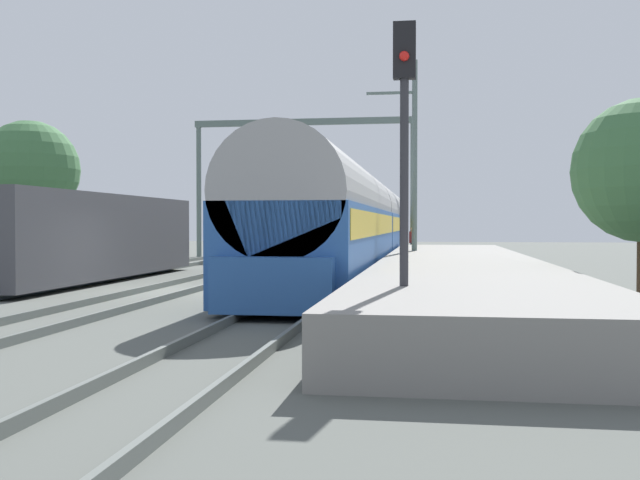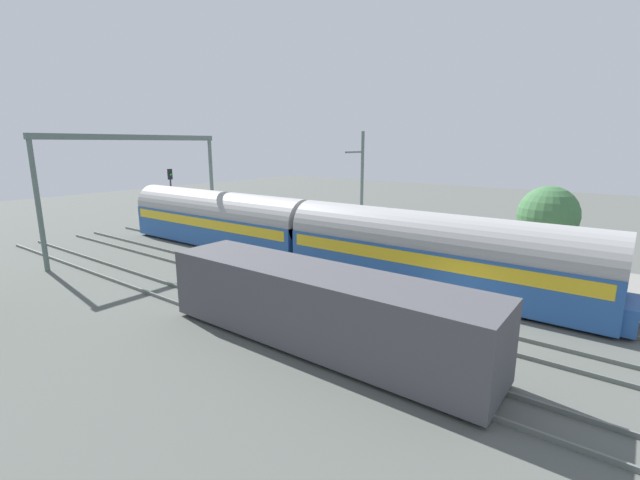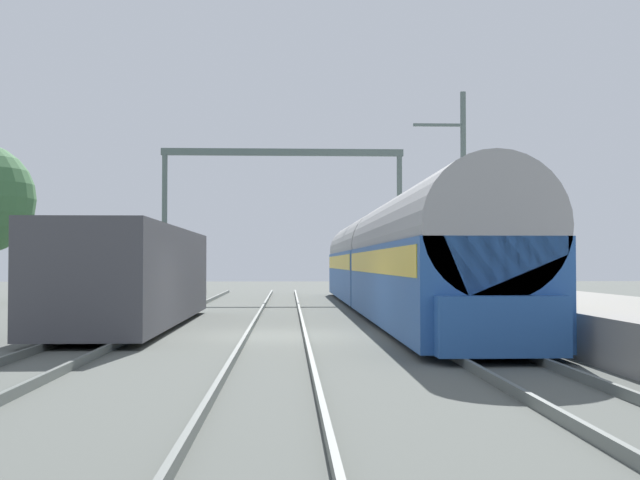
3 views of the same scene
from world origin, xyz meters
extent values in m
plane|color=#525651|center=(0.00, 0.00, 0.00)|extent=(120.00, 120.00, 0.00)
cube|color=#5D635E|center=(-4.88, 0.00, 0.08)|extent=(0.08, 60.00, 0.16)
cube|color=#5D635E|center=(-3.44, 0.00, 0.08)|extent=(0.08, 60.00, 0.16)
cube|color=#5D635E|center=(-0.72, 0.00, 0.08)|extent=(0.08, 60.00, 0.16)
cube|color=#5D635E|center=(0.72, 0.00, 0.08)|extent=(0.08, 60.00, 0.16)
cube|color=#5D635E|center=(3.44, 0.00, 0.08)|extent=(0.08, 60.00, 0.16)
cube|color=#5D635E|center=(4.88, 0.00, 0.08)|extent=(0.08, 60.00, 0.16)
cube|color=gray|center=(7.98, 2.00, 0.45)|extent=(4.40, 28.00, 0.90)
cube|color=#28569E|center=(4.16, 2.13, 1.26)|extent=(2.90, 16.00, 2.20)
cube|color=gold|center=(4.16, 2.13, 1.89)|extent=(2.93, 15.36, 0.64)
cylinder|color=#9A9A9A|center=(4.16, 2.13, 2.56)|extent=(2.84, 16.00, 2.84)
cube|color=#28569E|center=(4.16, 18.48, 1.26)|extent=(2.90, 16.00, 2.20)
cube|color=gold|center=(4.16, 18.48, 1.89)|extent=(2.93, 15.36, 0.64)
cylinder|color=#9A9A9A|center=(4.16, 18.48, 2.56)|extent=(2.84, 16.00, 2.84)
cube|color=#28569E|center=(4.16, -6.12, 0.71)|extent=(2.40, 0.50, 1.10)
cube|color=#47474C|center=(-4.16, 3.04, 1.51)|extent=(2.80, 13.00, 2.70)
cube|color=black|center=(-4.16, 3.04, 0.21)|extent=(2.52, 11.96, 0.10)
cylinder|color=#353535|center=(6.16, 21.21, 0.42)|extent=(0.24, 0.24, 0.85)
cube|color=maroon|center=(6.16, 21.21, 1.17)|extent=(0.38, 0.46, 0.64)
sphere|color=tan|center=(6.16, 21.21, 1.61)|extent=(0.24, 0.24, 0.24)
cylinder|color=#2D2D33|center=(6.08, 26.77, 2.13)|extent=(0.14, 0.14, 4.26)
cube|color=black|center=(6.08, 26.77, 4.71)|extent=(0.36, 0.20, 0.90)
sphere|color=#19D133|center=(6.08, 26.65, 4.68)|extent=(0.16, 0.16, 0.16)
cylinder|color=slate|center=(-6.16, 21.43, 3.75)|extent=(0.28, 0.28, 7.50)
cylinder|color=slate|center=(6.16, 21.43, 3.75)|extent=(0.28, 0.28, 7.50)
cube|color=slate|center=(0.00, 21.43, 7.68)|extent=(12.72, 0.24, 0.36)
cylinder|color=slate|center=(6.56, 7.84, 4.00)|extent=(0.20, 0.20, 8.00)
cube|color=slate|center=(5.66, 7.84, 6.80)|extent=(1.80, 0.10, 0.10)
cylinder|color=#4C3826|center=(12.21, -1.55, 0.94)|extent=(0.36, 0.36, 1.88)
sphere|color=#3C6B3E|center=(12.21, -1.55, 3.17)|extent=(3.44, 3.44, 3.44)
camera|label=1|loc=(7.20, -20.07, 1.89)|focal=41.66mm
camera|label=2|loc=(-15.88, -5.86, 7.30)|focal=24.16mm
camera|label=3|loc=(0.30, -20.41, 1.85)|focal=44.83mm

